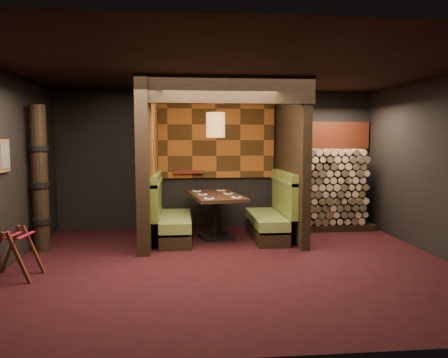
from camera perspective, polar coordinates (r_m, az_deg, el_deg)
floor at (r=6.58m, az=1.12°, el=-11.19°), size 6.50×5.50×0.02m
ceiling at (r=6.39m, az=1.16°, el=14.32°), size 6.50×5.50×0.02m
wall_back at (r=9.07m, az=-0.89°, el=2.60°), size 6.50×0.02×2.85m
wall_front at (r=3.61m, az=6.25°, el=-1.73°), size 6.50×0.02×2.85m
wall_right at (r=7.44m, az=26.93°, el=1.39°), size 0.02×5.50×2.85m
partition_left at (r=7.95m, az=-9.98°, el=2.12°), size 0.20×2.20×2.85m
partition_right at (r=8.23m, az=8.78°, el=2.25°), size 0.15×2.10×2.85m
header_beam at (r=7.04m, az=0.28°, el=11.60°), size 2.85×0.18×0.44m
tapa_back_panel at (r=9.00m, az=-1.03°, el=5.09°), size 2.40×0.06×1.55m
tapa_side_panel at (r=8.11m, az=-9.09°, el=5.20°), size 0.04×1.85×1.45m
lacquer_shelf at (r=8.94m, az=-4.67°, el=0.97°), size 0.60×0.12×0.07m
booth_bench_left at (r=8.05m, az=-7.10°, el=-5.15°), size 0.68×1.60×1.14m
booth_bench_right at (r=8.22m, az=6.26°, el=-4.92°), size 0.68×1.60×1.14m
dining_table at (r=8.13m, az=-1.12°, el=-3.66°), size 1.09×1.68×0.83m
place_settings at (r=8.09m, az=-1.12°, el=-1.93°), size 0.84×1.32×0.03m
pendant_lamp at (r=7.98m, az=-1.11°, el=7.06°), size 0.34×0.34×0.98m
framed_picture at (r=6.84m, az=-26.86°, el=2.73°), size 0.05×0.36×0.46m
luggage_rack at (r=6.52m, az=-25.71°, el=-8.56°), size 0.71×0.54×0.72m
totem_column at (r=7.75m, az=-22.90°, el=-0.08°), size 0.31×0.31×2.40m
firewood_stack at (r=9.19m, az=13.68°, el=-1.31°), size 1.73×0.70×1.64m
mosaic_header at (r=9.44m, az=13.17°, el=5.56°), size 1.83×0.10×0.56m
bay_front_post at (r=8.51m, az=8.93°, el=2.35°), size 0.08×0.08×2.85m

